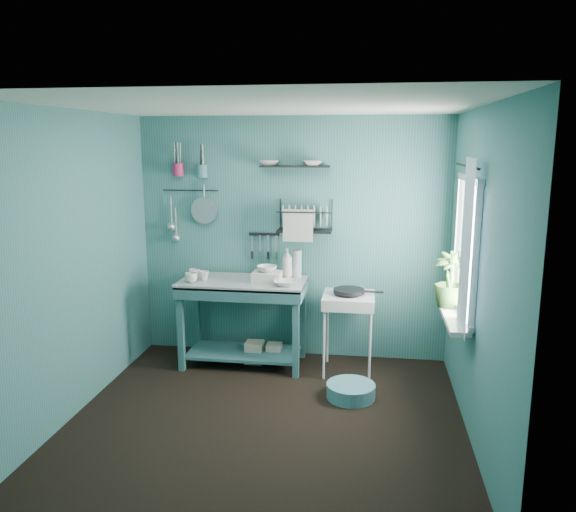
# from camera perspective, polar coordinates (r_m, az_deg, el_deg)

# --- Properties ---
(floor) EXTENTS (3.20, 3.20, 0.00)m
(floor) POSITION_cam_1_polar(r_m,az_deg,el_deg) (4.82, -2.15, -16.18)
(floor) COLOR black
(floor) RESTS_ON ground
(ceiling) EXTENTS (3.20, 3.20, 0.00)m
(ceiling) POSITION_cam_1_polar(r_m,az_deg,el_deg) (4.28, -2.41, 15.02)
(ceiling) COLOR silver
(ceiling) RESTS_ON ground
(wall_back) EXTENTS (3.20, 0.00, 3.20)m
(wall_back) POSITION_cam_1_polar(r_m,az_deg,el_deg) (5.83, 0.45, 1.75)
(wall_back) COLOR #356D6A
(wall_back) RESTS_ON ground
(wall_front) EXTENTS (3.20, 0.00, 3.20)m
(wall_front) POSITION_cam_1_polar(r_m,az_deg,el_deg) (2.98, -7.67, -7.97)
(wall_front) COLOR #356D6A
(wall_front) RESTS_ON ground
(wall_left) EXTENTS (0.00, 3.00, 3.00)m
(wall_left) POSITION_cam_1_polar(r_m,az_deg,el_deg) (4.93, -20.89, -0.82)
(wall_left) COLOR #356D6A
(wall_left) RESTS_ON ground
(wall_right) EXTENTS (0.00, 3.00, 3.00)m
(wall_right) POSITION_cam_1_polar(r_m,az_deg,el_deg) (4.38, 18.77, -2.14)
(wall_right) COLOR #356D6A
(wall_right) RESTS_ON ground
(work_counter) EXTENTS (1.30, 0.75, 0.88)m
(work_counter) POSITION_cam_1_polar(r_m,az_deg,el_deg) (5.75, -4.55, -6.74)
(work_counter) COLOR #2D5D5F
(work_counter) RESTS_ON floor
(mug_left) EXTENTS (0.12, 0.12, 0.10)m
(mug_left) POSITION_cam_1_polar(r_m,az_deg,el_deg) (5.59, -9.80, -2.18)
(mug_left) COLOR silver
(mug_left) RESTS_ON work_counter
(mug_mid) EXTENTS (0.14, 0.14, 0.09)m
(mug_mid) POSITION_cam_1_polar(r_m,az_deg,el_deg) (5.65, -8.52, -2.00)
(mug_mid) COLOR silver
(mug_mid) RESTS_ON work_counter
(mug_right) EXTENTS (0.17, 0.17, 0.10)m
(mug_right) POSITION_cam_1_polar(r_m,az_deg,el_deg) (5.75, -9.50, -1.80)
(mug_right) COLOR silver
(mug_right) RESTS_ON work_counter
(wash_tub) EXTENTS (0.28, 0.22, 0.10)m
(wash_tub) POSITION_cam_1_polar(r_m,az_deg,el_deg) (5.54, -2.15, -2.12)
(wash_tub) COLOR beige
(wash_tub) RESTS_ON work_counter
(tub_bowl) EXTENTS (0.19, 0.19, 0.06)m
(tub_bowl) POSITION_cam_1_polar(r_m,az_deg,el_deg) (5.53, -2.16, -1.31)
(tub_bowl) COLOR silver
(tub_bowl) RESTS_ON wash_tub
(soap_bottle) EXTENTS (0.12, 0.12, 0.30)m
(soap_bottle) POSITION_cam_1_polar(r_m,az_deg,el_deg) (5.71, -0.08, -0.69)
(soap_bottle) COLOR beige
(soap_bottle) RESTS_ON work_counter
(water_bottle) EXTENTS (0.09, 0.09, 0.28)m
(water_bottle) POSITION_cam_1_polar(r_m,az_deg,el_deg) (5.71, 0.94, -0.77)
(water_bottle) COLOR #A1ADB3
(water_bottle) RESTS_ON work_counter
(counter_bowl) EXTENTS (0.22, 0.22, 0.05)m
(counter_bowl) POSITION_cam_1_polar(r_m,az_deg,el_deg) (5.39, -0.31, -2.76)
(counter_bowl) COLOR silver
(counter_bowl) RESTS_ON work_counter
(hotplate_stand) EXTENTS (0.53, 0.53, 0.79)m
(hotplate_stand) POSITION_cam_1_polar(r_m,az_deg,el_deg) (5.59, 6.11, -7.83)
(hotplate_stand) COLOR silver
(hotplate_stand) RESTS_ON floor
(frying_pan) EXTENTS (0.30, 0.30, 0.03)m
(frying_pan) POSITION_cam_1_polar(r_m,az_deg,el_deg) (5.46, 6.20, -3.54)
(frying_pan) COLOR black
(frying_pan) RESTS_ON hotplate_stand
(knife_strip) EXTENTS (0.32, 0.03, 0.03)m
(knife_strip) POSITION_cam_1_polar(r_m,az_deg,el_deg) (5.84, -2.44, 2.22)
(knife_strip) COLOR black
(knife_strip) RESTS_ON wall_back
(dish_rack) EXTENTS (0.56, 0.27, 0.32)m
(dish_rack) POSITION_cam_1_polar(r_m,az_deg,el_deg) (5.65, 1.71, 4.09)
(dish_rack) COLOR black
(dish_rack) RESTS_ON wall_back
(upper_shelf) EXTENTS (0.71, 0.22, 0.02)m
(upper_shelf) POSITION_cam_1_polar(r_m,az_deg,el_deg) (5.65, 0.70, 9.09)
(upper_shelf) COLOR black
(upper_shelf) RESTS_ON wall_back
(shelf_bowl_left) EXTENTS (0.20, 0.20, 0.05)m
(shelf_bowl_left) POSITION_cam_1_polar(r_m,az_deg,el_deg) (5.69, -1.91, 9.99)
(shelf_bowl_left) COLOR silver
(shelf_bowl_left) RESTS_ON upper_shelf
(shelf_bowl_right) EXTENTS (0.24, 0.24, 0.05)m
(shelf_bowl_right) POSITION_cam_1_polar(r_m,az_deg,el_deg) (5.62, 2.50, 9.81)
(shelf_bowl_right) COLOR silver
(shelf_bowl_right) RESTS_ON upper_shelf
(utensil_cup_magenta) EXTENTS (0.11, 0.11, 0.13)m
(utensil_cup_magenta) POSITION_cam_1_polar(r_m,az_deg,el_deg) (5.96, -11.10, 8.61)
(utensil_cup_magenta) COLOR #B62156
(utensil_cup_magenta) RESTS_ON wall_back
(utensil_cup_teal) EXTENTS (0.11, 0.11, 0.13)m
(utensil_cup_teal) POSITION_cam_1_polar(r_m,az_deg,el_deg) (5.88, -8.72, 8.51)
(utensil_cup_teal) COLOR teal
(utensil_cup_teal) RESTS_ON wall_back
(colander) EXTENTS (0.28, 0.03, 0.28)m
(colander) POSITION_cam_1_polar(r_m,az_deg,el_deg) (5.94, -8.51, 4.61)
(colander) COLOR #ADAFB5
(colander) RESTS_ON wall_back
(ladle_outer) EXTENTS (0.01, 0.01, 0.30)m
(ladle_outer) POSITION_cam_1_polar(r_m,az_deg,el_deg) (6.07, -11.78, 4.54)
(ladle_outer) COLOR #ADAFB5
(ladle_outer) RESTS_ON wall_back
(ladle_inner) EXTENTS (0.01, 0.01, 0.30)m
(ladle_inner) POSITION_cam_1_polar(r_m,az_deg,el_deg) (6.06, -11.33, 3.42)
(ladle_inner) COLOR #ADAFB5
(ladle_inner) RESTS_ON wall_back
(hook_rail) EXTENTS (0.60, 0.01, 0.01)m
(hook_rail) POSITION_cam_1_polar(r_m,az_deg,el_deg) (5.98, -9.88, 6.59)
(hook_rail) COLOR black
(hook_rail) RESTS_ON wall_back
(window_glass) EXTENTS (0.00, 1.10, 1.10)m
(window_glass) POSITION_cam_1_polar(r_m,az_deg,el_deg) (4.78, 17.78, 0.87)
(window_glass) COLOR white
(window_glass) RESTS_ON wall_right
(windowsill) EXTENTS (0.16, 0.95, 0.04)m
(windowsill) POSITION_cam_1_polar(r_m,az_deg,el_deg) (4.91, 16.37, -5.89)
(windowsill) COLOR silver
(windowsill) RESTS_ON wall_right
(curtain) EXTENTS (0.00, 1.35, 1.35)m
(curtain) POSITION_cam_1_polar(r_m,az_deg,el_deg) (4.47, 17.60, 0.82)
(curtain) COLOR white
(curtain) RESTS_ON wall_right
(curtain_rod) EXTENTS (0.02, 1.05, 0.02)m
(curtain_rod) POSITION_cam_1_polar(r_m,az_deg,el_deg) (4.71, 17.72, 8.69)
(curtain_rod) COLOR black
(curtain_rod) RESTS_ON wall_right
(potted_plant) EXTENTS (0.32, 0.32, 0.48)m
(potted_plant) POSITION_cam_1_polar(r_m,az_deg,el_deg) (5.04, 16.10, -2.33)
(potted_plant) COLOR #325B24
(potted_plant) RESTS_ON windowsill
(storage_tin_large) EXTENTS (0.18, 0.18, 0.22)m
(storage_tin_large) POSITION_cam_1_polar(r_m,az_deg,el_deg) (5.88, -3.42, -9.71)
(storage_tin_large) COLOR tan
(storage_tin_large) RESTS_ON floor
(storage_tin_small) EXTENTS (0.15, 0.15, 0.20)m
(storage_tin_small) POSITION_cam_1_polar(r_m,az_deg,el_deg) (5.88, -1.43, -9.81)
(storage_tin_small) COLOR tan
(storage_tin_small) RESTS_ON floor
(floor_basin) EXTENTS (0.44, 0.44, 0.13)m
(floor_basin) POSITION_cam_1_polar(r_m,az_deg,el_deg) (5.16, 6.40, -13.46)
(floor_basin) COLOR teal
(floor_basin) RESTS_ON floor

